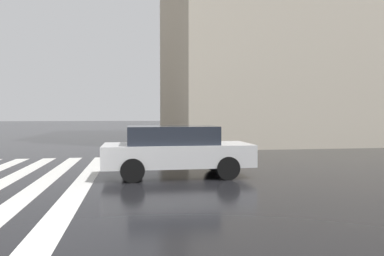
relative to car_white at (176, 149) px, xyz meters
The scene contains 2 objects.
ground_plane 6.15m from the car_white, 154.40° to the left, with size 220.00×220.00×0.00m, color black.
car_white is the anchor object (origin of this frame).
Camera 1 is at (-4.65, -1.42, 1.71)m, focal length 34.11 mm.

